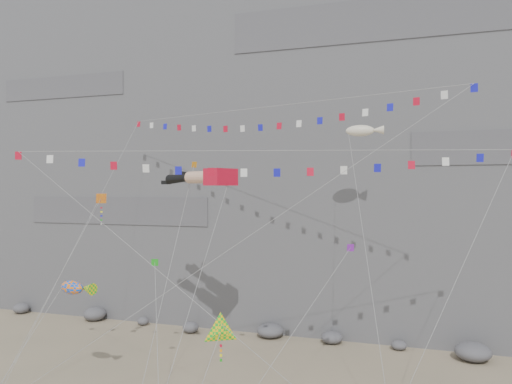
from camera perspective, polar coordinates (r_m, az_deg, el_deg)
cliff at (r=63.58m, az=5.53°, el=9.97°), size 80.00×28.00×50.00m
talus_boulders at (r=50.10m, az=1.64°, el=-15.62°), size 60.00×3.00×1.20m
legs_kite at (r=39.57m, az=-6.04°, el=1.65°), size 8.01×18.73×21.60m
flag_banner_upper at (r=41.83m, az=1.53°, el=9.70°), size 30.32×19.16×29.43m
flag_banner_lower at (r=33.35m, az=0.52°, el=4.73°), size 32.02×8.96×19.56m
harlequin_kite at (r=39.38m, az=-17.34°, el=-0.83°), size 4.85×7.51×15.65m
fish_windsock at (r=38.53m, az=-20.29°, el=-10.21°), size 4.95×5.85×9.29m
delta_kite at (r=30.59m, az=-4.06°, el=-15.67°), size 2.13×7.76×9.11m
blimp_windsock at (r=42.43m, az=11.82°, el=6.79°), size 5.35×14.92×24.04m
small_kite_a at (r=41.48m, az=-7.19°, el=2.60°), size 3.09×14.58×21.66m
small_kite_b at (r=36.29m, az=10.53°, el=-6.60°), size 6.54×13.92×17.70m
small_kite_c at (r=36.72m, az=-11.49°, el=-8.17°), size 5.71×9.03×13.39m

